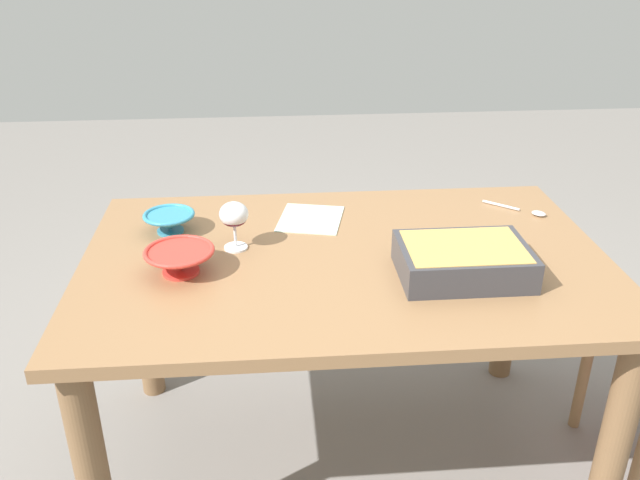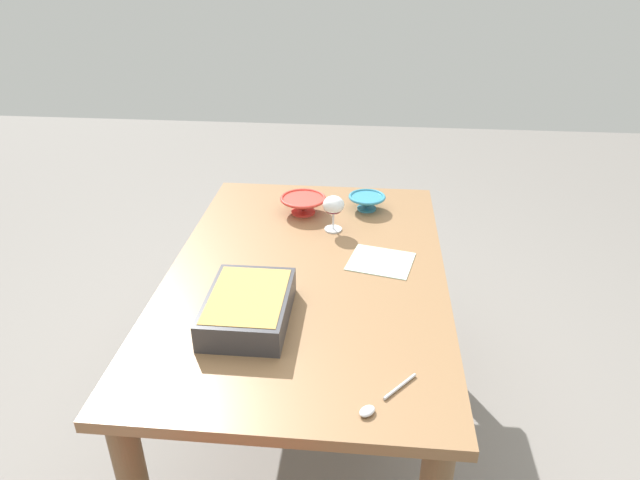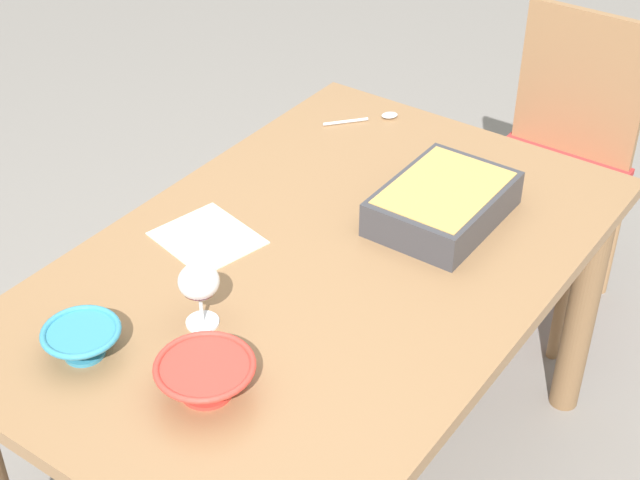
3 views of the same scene
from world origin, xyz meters
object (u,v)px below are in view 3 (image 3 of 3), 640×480
at_px(small_bowl, 206,376).
at_px(serving_spoon, 377,117).
at_px(mixing_bowl, 82,340).
at_px(wine_glass, 199,285).
at_px(napkin, 207,238).
at_px(dining_table, 319,303).
at_px(casserole_dish, 443,202).
at_px(chair, 556,156).

height_order(small_bowl, serving_spoon, small_bowl).
bearing_deg(small_bowl, mixing_bowl, 102.65).
bearing_deg(mixing_bowl, small_bowl, -77.35).
distance_m(wine_glass, napkin, 0.30).
bearing_deg(mixing_bowl, napkin, 7.86).
height_order(dining_table, mixing_bowl, mixing_bowl).
relative_size(casserole_dish, napkin, 1.56).
bearing_deg(serving_spoon, mixing_bowl, -177.45).
height_order(chair, napkin, chair).
xyz_separation_m(wine_glass, napkin, (0.22, 0.18, -0.09)).
distance_m(chair, casserole_dish, 0.84).
xyz_separation_m(dining_table, casserole_dish, (0.29, -0.14, 0.16)).
bearing_deg(casserole_dish, wine_glass, 160.95).
bearing_deg(small_bowl, dining_table, 8.33).
bearing_deg(wine_glass, small_bowl, -136.50).
xyz_separation_m(dining_table, napkin, (-0.08, 0.25, 0.12)).
bearing_deg(serving_spoon, chair, -35.20).
height_order(serving_spoon, napkin, serving_spoon).
bearing_deg(small_bowl, wine_glass, 43.50).
relative_size(small_bowl, serving_spoon, 1.08).
xyz_separation_m(small_bowl, serving_spoon, (1.03, 0.30, -0.03)).
bearing_deg(chair, casserole_dish, -177.47).
relative_size(dining_table, napkin, 6.79).
height_order(wine_glass, mixing_bowl, wine_glass).
height_order(casserole_dish, mixing_bowl, casserole_dish).
distance_m(wine_glass, small_bowl, 0.20).
height_order(chair, small_bowl, chair).
bearing_deg(napkin, casserole_dish, -46.26).
bearing_deg(wine_glass, dining_table, -12.51).
height_order(dining_table, small_bowl, small_bowl).
relative_size(wine_glass, small_bowl, 0.76).
relative_size(mixing_bowl, napkin, 0.71).
xyz_separation_m(casserole_dish, small_bowl, (-0.72, 0.07, -0.01)).
distance_m(mixing_bowl, small_bowl, 0.26).
bearing_deg(serving_spoon, wine_glass, -169.24).
bearing_deg(small_bowl, chair, -1.40).
xyz_separation_m(casserole_dish, serving_spoon, (0.31, 0.37, -0.04)).
height_order(mixing_bowl, serving_spoon, mixing_bowl).
distance_m(dining_table, chair, 1.09).
bearing_deg(dining_table, chair, -5.37).
xyz_separation_m(chair, napkin, (-1.15, 0.35, 0.23)).
distance_m(small_bowl, serving_spoon, 1.08).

